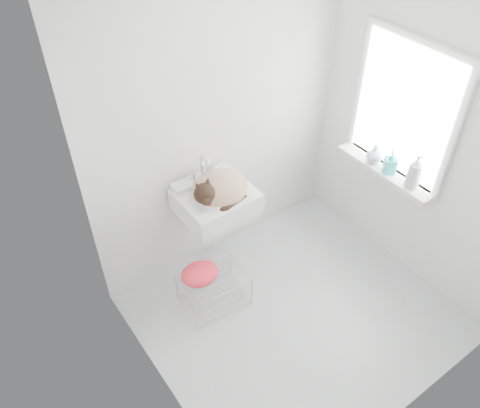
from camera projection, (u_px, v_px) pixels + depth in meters
floor at (295, 314)px, 3.87m from camera, size 2.20×2.00×0.02m
back_wall at (219, 121)px, 3.65m from camera, size 2.20×0.02×2.50m
right_wall at (426, 134)px, 3.52m from camera, size 0.02×2.00×2.50m
left_wall at (151, 271)px, 2.56m from camera, size 0.02×2.00×2.50m
window_glass at (406, 110)px, 3.57m from camera, size 0.01×0.80×1.00m
window_frame at (404, 111)px, 3.57m from camera, size 0.04×0.90×1.10m
windowsill at (385, 171)px, 3.88m from camera, size 0.16×0.88×0.04m
sink at (216, 192)px, 3.66m from camera, size 0.55×0.48×0.22m
faucet at (201, 165)px, 3.68m from camera, size 0.20×0.14×0.20m
cat at (218, 189)px, 3.63m from camera, size 0.46×0.38×0.28m
wire_rack at (214, 288)px, 3.87m from camera, size 0.52×0.39×0.29m
towel at (200, 277)px, 3.74m from camera, size 0.32×0.25×0.12m
bottle_a at (410, 186)px, 3.71m from camera, size 0.13×0.13×0.24m
bottle_b at (388, 172)px, 3.84m from camera, size 0.12×0.12×0.19m
bottle_c at (373, 162)px, 3.94m from camera, size 0.17×0.17×0.16m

